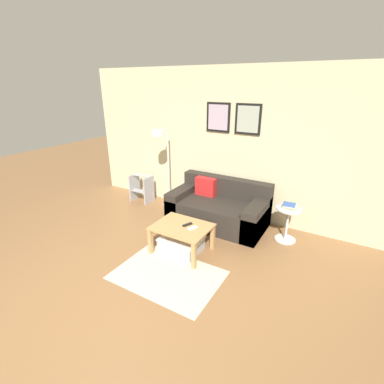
% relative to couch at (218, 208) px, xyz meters
% --- Properties ---
extents(ground_plane, '(16.00, 16.00, 0.00)m').
position_rel_couch_xyz_m(ground_plane, '(-0.19, -2.59, -0.27)').
color(ground_plane, brown).
extents(wall_back, '(5.60, 0.09, 2.55)m').
position_rel_couch_xyz_m(wall_back, '(-0.19, 0.46, 1.01)').
color(wall_back, '#C6BC93').
rests_on(wall_back, ground_plane).
extents(area_rug, '(1.32, 0.93, 0.01)m').
position_rel_couch_xyz_m(area_rug, '(0.07, -1.62, -0.27)').
color(area_rug, '#B2B79E').
rests_on(area_rug, ground_plane).
extents(couch, '(1.61, 0.87, 0.75)m').
position_rel_couch_xyz_m(couch, '(0.00, 0.00, 0.00)').
color(couch, '#28231E').
rests_on(couch, ground_plane).
extents(coffee_table, '(0.79, 0.62, 0.40)m').
position_rel_couch_xyz_m(coffee_table, '(-0.07, -1.06, 0.06)').
color(coffee_table, '#AD7F4C').
rests_on(coffee_table, ground_plane).
extents(storage_bin, '(0.57, 0.46, 0.20)m').
position_rel_couch_xyz_m(storage_bin, '(-0.09, -1.04, -0.17)').
color(storage_bin, '#9EA3A8').
rests_on(storage_bin, ground_plane).
extents(floor_lamp, '(0.25, 0.53, 1.52)m').
position_rel_couch_xyz_m(floor_lamp, '(-1.15, -0.01, 0.81)').
color(floor_lamp, silver).
rests_on(floor_lamp, ground_plane).
extents(side_table, '(0.37, 0.37, 0.54)m').
position_rel_couch_xyz_m(side_table, '(1.15, 0.01, 0.05)').
color(side_table, silver).
rests_on(side_table, ground_plane).
extents(book_stack, '(0.21, 0.18, 0.07)m').
position_rel_couch_xyz_m(book_stack, '(1.15, 0.03, 0.30)').
color(book_stack, '#D8C666').
rests_on(book_stack, side_table).
extents(remote_control, '(0.10, 0.15, 0.02)m').
position_rel_couch_xyz_m(remote_control, '(-0.02, -0.99, 0.14)').
color(remote_control, black).
rests_on(remote_control, coffee_table).
extents(cell_phone, '(0.11, 0.15, 0.01)m').
position_rel_couch_xyz_m(cell_phone, '(0.09, -1.03, 0.14)').
color(cell_phone, silver).
rests_on(cell_phone, coffee_table).
extents(step_stool, '(0.41, 0.30, 0.54)m').
position_rel_couch_xyz_m(step_stool, '(-1.77, 0.09, 0.02)').
color(step_stool, '#99999E').
rests_on(step_stool, ground_plane).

